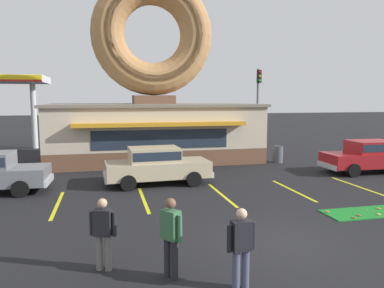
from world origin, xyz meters
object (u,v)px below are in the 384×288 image
(pedestrian_blue_sweater_man, at_px, (103,231))
(traffic_light_pole, at_px, (258,98))
(golf_ball, at_px, (366,210))
(car_champagne, at_px, (157,164))
(pedestrian_leather_jacket_man, at_px, (171,234))
(car_red, at_px, (369,155))
(trash_bin, at_px, (278,154))
(pedestrian_hooded_kid, at_px, (241,245))

(pedestrian_blue_sweater_man, height_order, traffic_light_pole, traffic_light_pole)
(golf_ball, bearing_deg, traffic_light_pole, 80.33)
(car_champagne, relative_size, pedestrian_leather_jacket_man, 2.76)
(car_red, relative_size, pedestrian_blue_sweater_man, 2.93)
(golf_ball, relative_size, traffic_light_pole, 0.01)
(trash_bin, bearing_deg, traffic_light_pole, 78.78)
(car_red, distance_m, car_champagne, 10.67)
(pedestrian_leather_jacket_man, bearing_deg, pedestrian_hooded_kid, -32.65)
(car_red, relative_size, traffic_light_pole, 0.80)
(car_red, relative_size, pedestrian_hooded_kid, 2.87)
(golf_ball, height_order, traffic_light_pole, traffic_light_pole)
(car_champagne, xyz_separation_m, pedestrian_blue_sweater_man, (-2.22, -7.86, -0.00))
(golf_ball, bearing_deg, pedestrian_blue_sweater_man, -164.42)
(car_champagne, xyz_separation_m, pedestrian_leather_jacket_man, (-0.87, -8.52, 0.06))
(car_red, bearing_deg, car_champagne, -179.21)
(pedestrian_blue_sweater_man, xyz_separation_m, traffic_light_pole, (10.93, 17.45, 2.84))
(car_red, height_order, car_champagne, same)
(traffic_light_pole, bearing_deg, golf_ball, -99.67)
(car_champagne, height_order, pedestrian_hooded_kid, pedestrian_hooded_kid)
(golf_ball, xyz_separation_m, pedestrian_blue_sweater_man, (-8.36, -2.33, 0.82))
(car_champagne, distance_m, trash_bin, 8.52)
(trash_bin, height_order, traffic_light_pole, traffic_light_pole)
(golf_ball, distance_m, traffic_light_pole, 15.77)
(pedestrian_blue_sweater_man, bearing_deg, pedestrian_leather_jacket_man, -26.03)
(golf_ball, bearing_deg, pedestrian_hooded_kid, -146.82)
(car_red, xyz_separation_m, pedestrian_blue_sweater_man, (-12.89, -8.00, -0.00))
(pedestrian_blue_sweater_man, height_order, trash_bin, pedestrian_blue_sweater_man)
(traffic_light_pole, bearing_deg, car_champagne, -132.25)
(car_red, relative_size, trash_bin, 4.74)
(car_red, height_order, pedestrian_blue_sweater_man, car_red)
(golf_ball, distance_m, trash_bin, 9.53)
(pedestrian_leather_jacket_man, bearing_deg, golf_ball, 23.11)
(car_red, distance_m, pedestrian_leather_jacket_man, 14.43)
(car_champagne, bearing_deg, car_red, 0.79)
(pedestrian_leather_jacket_man, bearing_deg, car_red, 36.90)
(golf_ball, xyz_separation_m, car_red, (4.54, 5.68, 0.82))
(car_champagne, xyz_separation_m, traffic_light_pole, (8.71, 9.59, 2.84))
(pedestrian_hooded_kid, bearing_deg, pedestrian_leather_jacket_man, 147.35)
(traffic_light_pole, bearing_deg, pedestrian_hooded_kid, -113.85)
(golf_ball, xyz_separation_m, trash_bin, (1.44, 9.41, 0.45))
(golf_ball, height_order, pedestrian_blue_sweater_man, pedestrian_blue_sweater_man)
(golf_ball, height_order, pedestrian_hooded_kid, pedestrian_hooded_kid)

